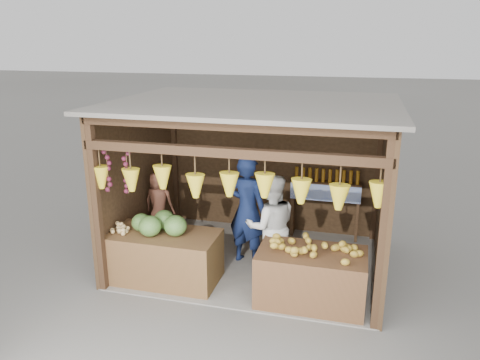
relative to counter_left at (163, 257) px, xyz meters
name	(u,v)px	position (x,y,z in m)	size (l,w,h in m)	color
ground	(253,261)	(1.18, 0.96, -0.39)	(80.00, 80.00, 0.00)	#514F49
stall_structure	(251,165)	(1.15, 0.92, 1.28)	(4.30, 3.30, 2.66)	slate
back_shelf	(326,193)	(2.23, 2.25, 0.49)	(1.25, 0.32, 1.32)	#382314
counter_left	(163,257)	(0.00, 0.00, 0.00)	(1.68, 0.85, 0.78)	#4E371A
counter_right	(311,277)	(2.24, -0.07, 0.00)	(1.48, 0.85, 0.77)	#472E17
stool	(161,241)	(-0.49, 1.00, -0.23)	(0.34, 0.34, 0.32)	black
man_standing	(247,210)	(1.09, 0.90, 0.53)	(0.67, 0.44, 1.84)	#121D43
woman_standing	(271,227)	(1.55, 0.57, 0.43)	(0.80, 0.62, 1.64)	silver
vendor_seated	(159,203)	(-0.49, 1.00, 0.48)	(0.54, 0.35, 1.11)	brown
melon_pile	(156,222)	(-0.10, 0.01, 0.55)	(1.00, 0.50, 0.32)	#1B4913
tanfruit_pile	(121,227)	(-0.63, -0.09, 0.45)	(0.34, 0.40, 0.13)	tan
mango_pile	(315,245)	(2.29, -0.08, 0.50)	(1.40, 0.64, 0.22)	#C6681A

